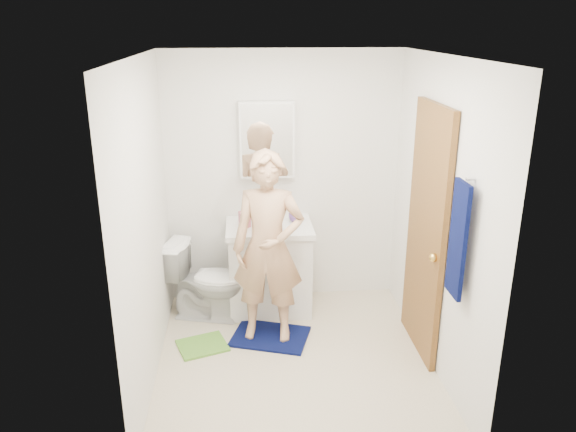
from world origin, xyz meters
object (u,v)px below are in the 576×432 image
object	(u,v)px
vanity_cabinet	(270,270)
toothbrush_cup	(295,217)
man	(268,248)
soap_dispenser	(244,216)
medicine_cabinet	(267,140)
towel	(458,240)
toilet	(207,280)

from	to	relation	value
vanity_cabinet	toothbrush_cup	size ratio (longest dim) A/B	6.82
man	soap_dispenser	bearing A→B (deg)	120.03
medicine_cabinet	man	world-z (taller)	medicine_cabinet
vanity_cabinet	medicine_cabinet	distance (m)	1.22
towel	toothbrush_cup	size ratio (longest dim) A/B	6.82
vanity_cabinet	towel	size ratio (longest dim) A/B	1.00
vanity_cabinet	medicine_cabinet	size ratio (longest dim) A/B	1.14
medicine_cabinet	toothbrush_cup	world-z (taller)	medicine_cabinet
soap_dispenser	toothbrush_cup	world-z (taller)	soap_dispenser
man	toilet	bearing A→B (deg)	152.24
towel	toilet	distance (m)	2.40
medicine_cabinet	towel	world-z (taller)	medicine_cabinet
towel	man	world-z (taller)	man
towel	toilet	size ratio (longest dim) A/B	1.09
medicine_cabinet	man	xyz separation A→B (m)	(-0.04, -0.76, -0.76)
toilet	soap_dispenser	world-z (taller)	soap_dispenser
vanity_cabinet	soap_dispenser	xyz separation A→B (m)	(-0.22, -0.03, 0.55)
towel	vanity_cabinet	bearing A→B (deg)	128.47
toilet	toothbrush_cup	size ratio (longest dim) A/B	6.25
vanity_cabinet	medicine_cabinet	xyz separation A→B (m)	(0.00, 0.22, 1.20)
vanity_cabinet	towel	distance (m)	2.08
medicine_cabinet	towel	bearing A→B (deg)	-55.39
vanity_cabinet	man	bearing A→B (deg)	-93.87
soap_dispenser	toilet	bearing A→B (deg)	-166.17
man	vanity_cabinet	bearing A→B (deg)	95.83
soap_dispenser	man	world-z (taller)	man
toilet	toothbrush_cup	distance (m)	1.00
medicine_cabinet	soap_dispenser	size ratio (longest dim) A/B	3.36
medicine_cabinet	man	bearing A→B (deg)	-92.73
towel	soap_dispenser	size ratio (longest dim) A/B	3.85
toilet	man	distance (m)	0.84
towel	toilet	bearing A→B (deg)	142.13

